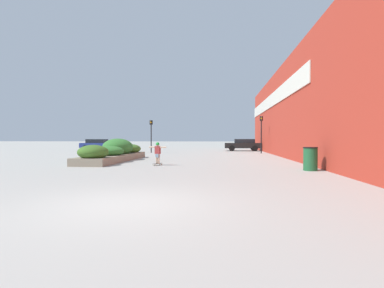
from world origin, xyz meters
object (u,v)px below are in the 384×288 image
(skateboard, at_px, (158,164))
(trash_bin, at_px, (310,159))
(car_center_left, at_px, (98,144))
(traffic_light_left, at_px, (151,131))
(skateboarder, at_px, (158,151))
(traffic_light_right, at_px, (261,128))
(car_leftmost, at_px, (243,144))

(skateboard, xyz_separation_m, trash_bin, (7.51, -1.98, 0.47))
(skateboard, xyz_separation_m, car_center_left, (-12.15, 20.59, 0.67))
(trash_bin, bearing_deg, skateboard, 165.24)
(traffic_light_left, bearing_deg, skateboarder, -75.25)
(skateboarder, xyz_separation_m, car_center_left, (-12.15, 20.59, -0.06))
(skateboard, height_order, skateboarder, skateboarder)
(skateboard, distance_m, traffic_light_right, 15.90)
(skateboard, relative_size, skateboarder, 0.68)
(car_center_left, bearing_deg, trash_bin, 41.06)
(trash_bin, height_order, traffic_light_left, traffic_light_left)
(car_leftmost, relative_size, car_center_left, 1.02)
(traffic_light_right, bearing_deg, trash_bin, -89.52)
(trash_bin, bearing_deg, traffic_light_left, 124.62)
(car_leftmost, bearing_deg, traffic_light_right, -168.04)
(skateboarder, height_order, traffic_light_right, traffic_light_right)
(skateboarder, relative_size, car_leftmost, 0.27)
(car_center_left, distance_m, traffic_light_right, 20.72)
(car_center_left, xyz_separation_m, traffic_light_left, (8.37, -6.21, 1.56))
(car_leftmost, relative_size, traffic_light_left, 1.27)
(traffic_light_left, relative_size, traffic_light_right, 0.92)
(skateboarder, xyz_separation_m, trash_bin, (7.51, -1.98, -0.26))
(skateboard, distance_m, car_center_left, 23.92)
(trash_bin, height_order, traffic_light_right, traffic_light_right)
(trash_bin, distance_m, car_leftmost, 22.08)
(skateboarder, distance_m, car_leftmost, 20.95)
(car_leftmost, xyz_separation_m, traffic_light_right, (1.31, -6.18, 1.72))
(skateboarder, relative_size, traffic_light_left, 0.35)
(traffic_light_left, bearing_deg, trash_bin, -55.38)
(trash_bin, relative_size, traffic_light_right, 0.29)
(skateboard, xyz_separation_m, traffic_light_left, (-3.79, 14.38, 2.23))
(car_center_left, distance_m, traffic_light_left, 10.53)
(skateboarder, bearing_deg, car_leftmost, 94.03)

